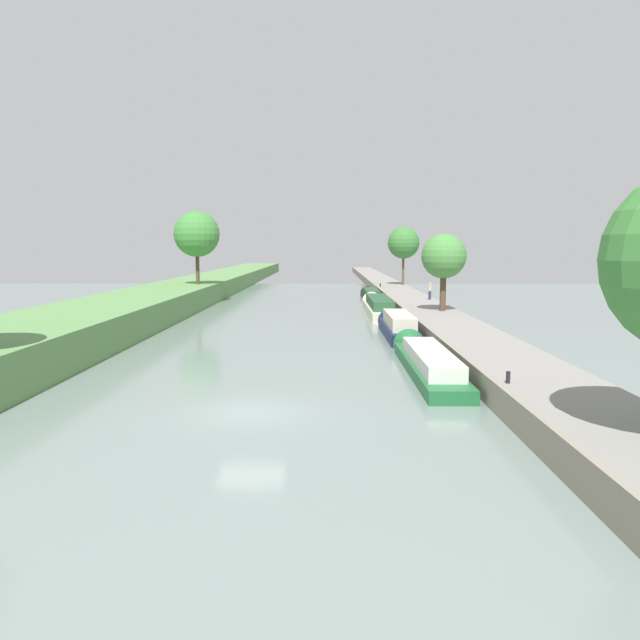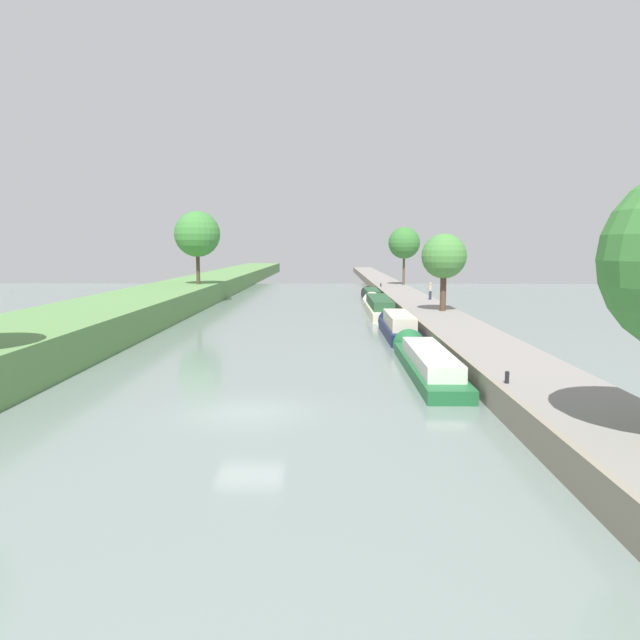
{
  "view_description": "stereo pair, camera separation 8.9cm",
  "coord_description": "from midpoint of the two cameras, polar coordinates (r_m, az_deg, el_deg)",
  "views": [
    {
      "loc": [
        2.87,
        -22.14,
        6.17
      ],
      "look_at": [
        2.34,
        20.67,
        1.0
      ],
      "focal_mm": 34.12,
      "sensor_mm": 36.0,
      "label": 1
    },
    {
      "loc": [
        2.96,
        -22.14,
        6.17
      ],
      "look_at": [
        2.34,
        20.67,
        1.0
      ],
      "focal_mm": 34.12,
      "sensor_mm": 36.0,
      "label": 2
    }
  ],
  "objects": [
    {
      "name": "narrowboat_green",
      "position": [
        30.89,
        9.83,
        -3.76
      ],
      "size": [
        1.99,
        13.34,
        1.94
      ],
      "color": "#1E6033",
      "rests_on": "ground_plane"
    },
    {
      "name": "narrowboat_black",
      "position": [
        72.36,
        4.72,
        2.37
      ],
      "size": [
        1.83,
        12.43,
        1.85
      ],
      "color": "black",
      "rests_on": "ground_plane"
    },
    {
      "name": "tree_rightbank_midfar",
      "position": [
        82.5,
        7.81,
        7.17
      ],
      "size": [
        4.22,
        4.22,
        7.71
      ],
      "color": "brown",
      "rests_on": "right_towpath"
    },
    {
      "name": "mooring_bollard_near",
      "position": [
        23.86,
        17.13,
        -5.15
      ],
      "size": [
        0.16,
        0.16,
        0.45
      ],
      "color": "black",
      "rests_on": "right_towpath"
    },
    {
      "name": "stone_quay",
      "position": [
        23.69,
        16.23,
        -7.06
      ],
      "size": [
        0.25,
        260.0,
        1.14
      ],
      "color": "gray",
      "rests_on": "ground_plane"
    },
    {
      "name": "person_walking",
      "position": [
        59.72,
        10.23,
        2.74
      ],
      "size": [
        0.34,
        0.34,
        1.66
      ],
      "color": "#282D42",
      "rests_on": "right_towpath"
    },
    {
      "name": "ground_plane",
      "position": [
        23.16,
        -6.62,
        -8.6
      ],
      "size": [
        160.0,
        160.0,
        0.0
      ],
      "primitive_type": "plane",
      "color": "slate"
    },
    {
      "name": "mooring_bollard_far",
      "position": [
        78.3,
        5.64,
        3.3
      ],
      "size": [
        0.16,
        0.16,
        0.45
      ],
      "color": "black",
      "rests_on": "right_towpath"
    },
    {
      "name": "right_towpath",
      "position": [
        24.37,
        21.25,
        -6.93
      ],
      "size": [
        4.15,
        260.0,
        1.09
      ],
      "color": "gray",
      "rests_on": "ground_plane"
    },
    {
      "name": "tree_rightbank_midnear",
      "position": [
        49.12,
        11.48,
        5.85
      ],
      "size": [
        3.54,
        3.54,
        6.12
      ],
      "color": "#4C3828",
      "rests_on": "right_towpath"
    },
    {
      "name": "tree_leftbank_upstream",
      "position": [
        67.66,
        -11.52,
        7.89
      ],
      "size": [
        4.93,
        4.93,
        7.89
      ],
      "color": "#4C3828",
      "rests_on": "left_grassy_bank"
    },
    {
      "name": "narrowboat_cream",
      "position": [
        57.05,
        5.39,
        1.3
      ],
      "size": [
        2.14,
        16.04,
        2.21
      ],
      "color": "beige",
      "rests_on": "ground_plane"
    },
    {
      "name": "narrowboat_navy",
      "position": [
        42.9,
        7.2,
        -0.54
      ],
      "size": [
        1.93,
        10.69,
        2.19
      ],
      "color": "#141E42",
      "rests_on": "ground_plane"
    }
  ]
}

